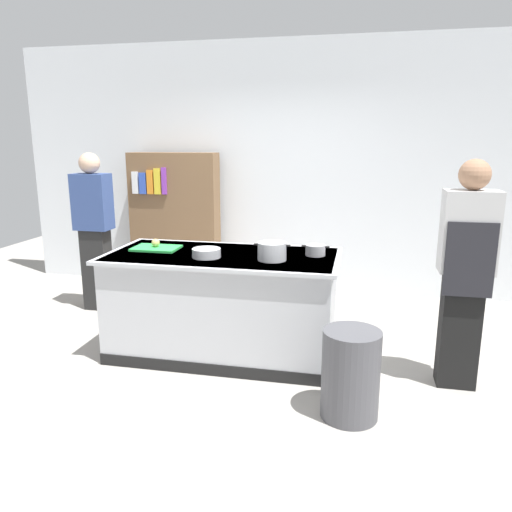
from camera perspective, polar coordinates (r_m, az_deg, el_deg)
name	(u,v)px	position (r m, az deg, el deg)	size (l,w,h in m)	color
ground_plane	(224,352)	(4.48, -3.74, -11.08)	(10.00, 10.00, 0.00)	#9E9991
back_wall	(268,169)	(6.13, 1.44, 10.07)	(6.40, 0.12, 3.00)	silver
counter_island	(223,303)	(4.30, -3.83, -5.43)	(1.98, 0.98, 0.90)	#B7BABF
cutting_board	(156,248)	(4.45, -11.52, 0.90)	(0.40, 0.28, 0.02)	green
onion	(156,243)	(4.45, -11.58, 1.52)	(0.07, 0.07, 0.07)	tan
stock_pot	(272,251)	(3.96, 1.87, 0.56)	(0.30, 0.23, 0.15)	#B7BABF
sauce_pan	(315,250)	(4.15, 6.91, 0.68)	(0.23, 0.17, 0.09)	#99999E
mixing_bowl	(206,253)	(4.08, -5.78, 0.36)	(0.24, 0.24, 0.07)	#B7BABF
trash_bin	(351,374)	(3.46, 10.92, -13.32)	(0.39, 0.39, 0.62)	#4C4C51
person_chef	(465,270)	(3.92, 23.11, -1.53)	(0.38, 0.25, 1.72)	black
person_guest	(94,228)	(5.63, -18.26, 3.07)	(0.38, 0.24, 1.72)	black
bookshelf	(175,222)	(6.22, -9.39, 3.95)	(1.10, 0.31, 1.70)	brown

